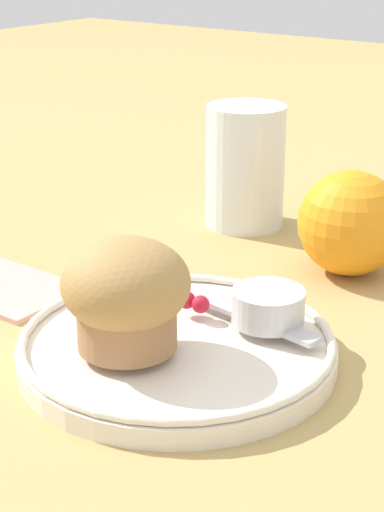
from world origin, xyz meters
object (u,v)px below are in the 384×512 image
(butter_knife, at_px, (220,304))
(orange_fruit, at_px, (350,223))
(muffin, at_px, (126,294))
(juice_glass, at_px, (245,166))

(butter_knife, distance_m, orange_fruit, 0.16)
(butter_knife, xyz_separation_m, orange_fruit, (0.02, 0.16, 0.02))
(muffin, relative_size, orange_fruit, 0.94)
(orange_fruit, bearing_deg, muffin, -98.87)
(juice_glass, bearing_deg, orange_fruit, -20.16)
(butter_knife, height_order, orange_fruit, orange_fruit)
(juice_glass, bearing_deg, muffin, -71.16)
(butter_knife, bearing_deg, orange_fruit, 89.47)
(muffin, xyz_separation_m, orange_fruit, (0.04, 0.24, -0.01))
(butter_knife, bearing_deg, muffin, -91.34)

